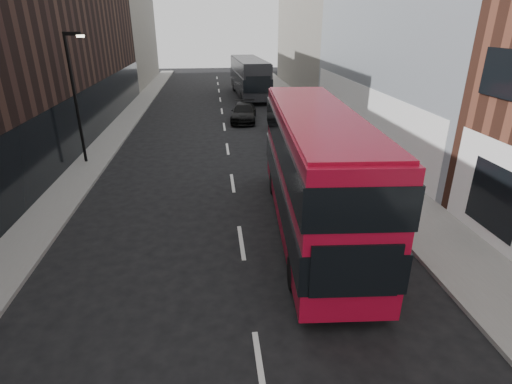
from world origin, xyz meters
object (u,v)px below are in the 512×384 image
object	(u,v)px
car_c	(244,113)
car_b	(281,124)
grey_bus	(249,76)
car_a	(290,144)
street_lamp	(75,90)
red_bus	(314,167)

from	to	relation	value
car_c	car_b	bearing A→B (deg)	-50.63
grey_bus	car_a	distance (m)	21.52
street_lamp	red_bus	world-z (taller)	street_lamp
red_bus	grey_bus	bearing A→B (deg)	92.94
grey_bus	car_b	world-z (taller)	grey_bus
red_bus	car_b	distance (m)	15.34
car_c	red_bus	bearing A→B (deg)	-79.42
grey_bus	car_c	xyz separation A→B (m)	(-1.58, -11.96, -1.42)
street_lamp	car_a	world-z (taller)	street_lamp
car_a	car_b	distance (m)	5.57
car_a	car_c	world-z (taller)	car_c
red_bus	car_a	bearing A→B (deg)	88.10
car_b	grey_bus	bearing A→B (deg)	92.07
car_a	street_lamp	bearing A→B (deg)	-171.56
car_b	car_c	xyz separation A→B (m)	(-2.49, 3.96, 0.06)
street_lamp	grey_bus	world-z (taller)	street_lamp
grey_bus	street_lamp	bearing A→B (deg)	-120.63
car_a	car_c	bearing A→B (deg)	109.32
car_a	car_b	xyz separation A→B (m)	(0.42, 5.55, -0.06)
car_c	grey_bus	bearing A→B (deg)	89.73
grey_bus	car_c	distance (m)	12.14
red_bus	car_c	xyz separation A→B (m)	(-1.12, 19.11, -1.92)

